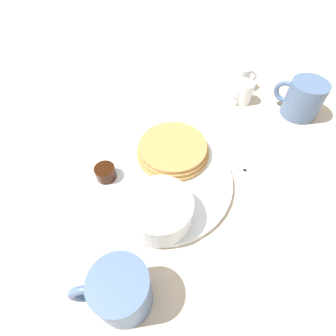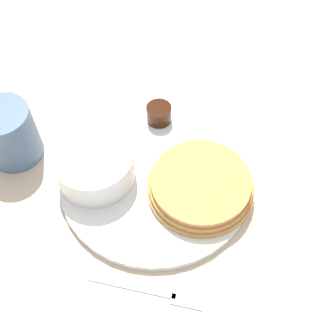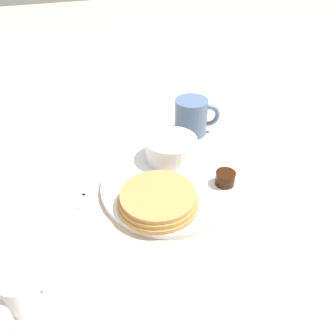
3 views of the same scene
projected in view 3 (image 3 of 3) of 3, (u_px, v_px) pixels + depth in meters
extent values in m
plane|color=#C6B299|center=(170.00, 187.00, 0.67)|extent=(4.00, 4.00, 0.00)
cylinder|color=white|center=(170.00, 185.00, 0.67)|extent=(0.28, 0.28, 0.01)
cylinder|color=#B78447|center=(158.00, 202.00, 0.61)|extent=(0.15, 0.15, 0.01)
cylinder|color=#B78447|center=(158.00, 199.00, 0.60)|extent=(0.15, 0.15, 0.01)
cylinder|color=#B78447|center=(158.00, 195.00, 0.60)|extent=(0.14, 0.14, 0.01)
cylinder|color=white|center=(171.00, 149.00, 0.72)|extent=(0.11, 0.11, 0.05)
cylinder|color=white|center=(171.00, 141.00, 0.70)|extent=(0.09, 0.09, 0.01)
cylinder|color=black|center=(225.00, 178.00, 0.65)|extent=(0.04, 0.04, 0.03)
cylinder|color=white|center=(179.00, 148.00, 0.74)|extent=(0.05, 0.05, 0.03)
sphere|color=white|center=(179.00, 141.00, 0.73)|extent=(0.03, 0.03, 0.03)
cylinder|color=slate|center=(191.00, 117.00, 0.82)|extent=(0.08, 0.08, 0.09)
torus|color=slate|center=(208.00, 115.00, 0.82)|extent=(0.06, 0.03, 0.06)
cylinder|color=white|center=(21.00, 293.00, 0.45)|extent=(0.04, 0.04, 0.05)
torus|color=white|center=(38.00, 283.00, 0.46)|extent=(0.03, 0.01, 0.03)
cone|color=white|center=(0.00, 291.00, 0.43)|extent=(0.02, 0.02, 0.01)
cone|color=white|center=(9.00, 325.00, 0.39)|extent=(0.01, 0.01, 0.01)
cube|color=silver|center=(94.00, 178.00, 0.69)|extent=(0.07, 0.10, 0.00)
cube|color=silver|center=(80.00, 200.00, 0.64)|extent=(0.04, 0.04, 0.00)
cube|color=white|center=(162.00, 114.00, 0.92)|extent=(0.15, 0.13, 0.00)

